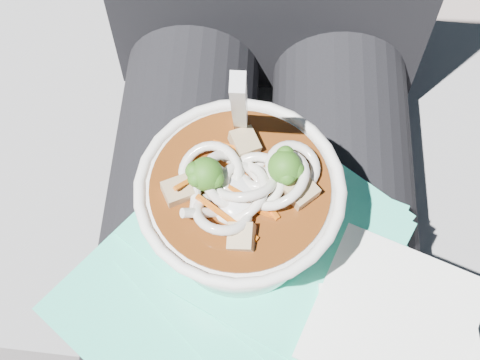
{
  "coord_description": "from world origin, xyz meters",
  "views": [
    {
      "loc": [
        -0.0,
        -0.24,
        1.15
      ],
      "look_at": [
        -0.02,
        -0.01,
        0.72
      ],
      "focal_mm": 50.0,
      "sensor_mm": 36.0,
      "label": 1
    }
  ],
  "objects_px": {
    "person_body": "(262,165)",
    "udon_bowl": "(240,205)",
    "plastic_bag": "(261,256)",
    "stone_ledge": "(257,239)",
    "lap": "(258,258)"
  },
  "relations": [
    {
      "from": "plastic_bag",
      "to": "udon_bowl",
      "type": "relative_size",
      "value": 1.57
    },
    {
      "from": "stone_ledge",
      "to": "udon_bowl",
      "type": "bearing_deg",
      "value": -95.97
    },
    {
      "from": "stone_ledge",
      "to": "udon_bowl",
      "type": "relative_size",
      "value": 4.84
    },
    {
      "from": "lap",
      "to": "person_body",
      "type": "relative_size",
      "value": 0.48
    },
    {
      "from": "plastic_bag",
      "to": "udon_bowl",
      "type": "distance_m",
      "value": 0.07
    },
    {
      "from": "stone_ledge",
      "to": "udon_bowl",
      "type": "xyz_separation_m",
      "value": [
        -0.02,
        -0.16,
        0.45
      ]
    },
    {
      "from": "person_body",
      "to": "plastic_bag",
      "type": "distance_m",
      "value": 0.14
    },
    {
      "from": "plastic_bag",
      "to": "stone_ledge",
      "type": "bearing_deg",
      "value": 90.52
    },
    {
      "from": "lap",
      "to": "person_body",
      "type": "xyz_separation_m",
      "value": [
        -0.0,
        0.09,
        0.02
      ]
    },
    {
      "from": "plastic_bag",
      "to": "udon_bowl",
      "type": "height_order",
      "value": "udon_bowl"
    },
    {
      "from": "plastic_bag",
      "to": "lap",
      "type": "bearing_deg",
      "value": 93.03
    },
    {
      "from": "person_body",
      "to": "udon_bowl",
      "type": "distance_m",
      "value": 0.16
    },
    {
      "from": "stone_ledge",
      "to": "lap",
      "type": "bearing_deg",
      "value": -90.0
    },
    {
      "from": "stone_ledge",
      "to": "person_body",
      "type": "height_order",
      "value": "person_body"
    },
    {
      "from": "person_body",
      "to": "udon_bowl",
      "type": "relative_size",
      "value": 4.84
    }
  ]
}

